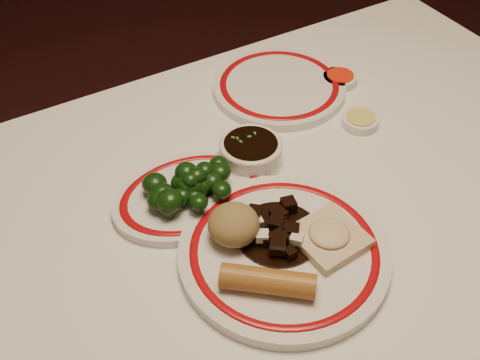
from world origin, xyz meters
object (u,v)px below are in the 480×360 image
object	(u,v)px
rice_mound	(234,225)
stirfry_heap	(276,231)
broccoli_plate	(191,196)
main_plate	(284,253)
broccoli_pile	(188,186)
soy_bowl	(251,153)
fried_wonton	(329,236)
dining_table	(303,254)
spring_roll	(268,281)

from	to	relation	value
rice_mound	stirfry_heap	distance (m)	0.06
rice_mound	broccoli_plate	size ratio (longest dim) A/B	0.29
rice_mound	main_plate	bearing A→B (deg)	-48.13
broccoli_pile	broccoli_plate	bearing A→B (deg)	52.83
soy_bowl	main_plate	bearing A→B (deg)	-107.80
fried_wonton	dining_table	bearing A→B (deg)	78.19
dining_table	main_plate	world-z (taller)	main_plate
dining_table	soy_bowl	distance (m)	0.18
main_plate	broccoli_pile	world-z (taller)	broccoli_pile
main_plate	soy_bowl	bearing A→B (deg)	72.20
main_plate	fried_wonton	xyz separation A→B (m)	(0.06, -0.02, 0.02)
stirfry_heap	soy_bowl	size ratio (longest dim) A/B	1.21
stirfry_heap	fried_wonton	bearing A→B (deg)	-38.40
spring_roll	stirfry_heap	world-z (taller)	spring_roll
rice_mound	broccoli_pile	size ratio (longest dim) A/B	0.51
spring_roll	broccoli_plate	bearing A→B (deg)	41.14
rice_mound	spring_roll	world-z (taller)	rice_mound
rice_mound	soy_bowl	distance (m)	0.18
spring_roll	soy_bowl	world-z (taller)	spring_roll
spring_roll	fried_wonton	bearing A→B (deg)	-38.25
stirfry_heap	broccoli_plate	bearing A→B (deg)	115.11
dining_table	broccoli_plate	distance (m)	0.21
soy_bowl	stirfry_heap	bearing A→B (deg)	-109.50
main_plate	broccoli_plate	size ratio (longest dim) A/B	1.37
rice_mound	fried_wonton	xyz separation A→B (m)	(0.11, -0.07, -0.02)
rice_mound	broccoli_pile	xyz separation A→B (m)	(-0.02, 0.10, -0.01)
dining_table	broccoli_plate	size ratio (longest dim) A/B	4.74
stirfry_heap	spring_roll	bearing A→B (deg)	-129.31
stirfry_heap	broccoli_pile	xyz separation A→B (m)	(-0.07, 0.13, 0.01)
main_plate	broccoli_plate	xyz separation A→B (m)	(-0.06, 0.16, -0.00)
rice_mound	dining_table	bearing A→B (deg)	-2.52
stirfry_heap	soy_bowl	xyz separation A→B (m)	(0.06, 0.16, -0.01)
rice_mound	fried_wonton	bearing A→B (deg)	-33.62
spring_roll	stirfry_heap	size ratio (longest dim) A/B	1.02
main_plate	stirfry_heap	size ratio (longest dim) A/B	2.85
rice_mound	spring_roll	bearing A→B (deg)	-93.69
rice_mound	fried_wonton	world-z (taller)	rice_mound
main_plate	soy_bowl	size ratio (longest dim) A/B	3.46
main_plate	stirfry_heap	xyz separation A→B (m)	(0.00, 0.03, 0.02)
fried_wonton	broccoli_plate	size ratio (longest dim) A/B	0.38
rice_mound	broccoli_plate	xyz separation A→B (m)	(-0.01, 0.11, -0.03)
fried_wonton	broccoli_pile	xyz separation A→B (m)	(-0.13, 0.18, 0.01)
rice_mound	broccoli_plate	world-z (taller)	rice_mound
rice_mound	spring_roll	distance (m)	0.10
fried_wonton	soy_bowl	bearing A→B (deg)	89.92
dining_table	soy_bowl	xyz separation A→B (m)	(-0.01, 0.14, 0.11)
dining_table	spring_roll	distance (m)	0.20
spring_roll	fried_wonton	distance (m)	0.12
fried_wonton	broccoli_plate	distance (m)	0.22
dining_table	fried_wonton	distance (m)	0.14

